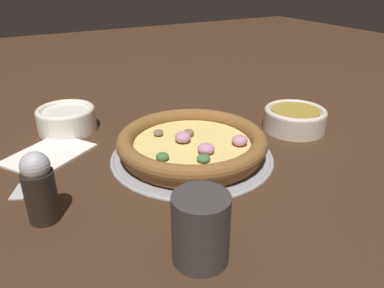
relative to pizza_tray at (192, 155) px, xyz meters
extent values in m
plane|color=#3D2616|center=(0.00, 0.00, 0.00)|extent=(3.00, 3.00, 0.00)
cylinder|color=#9E9EA3|center=(0.00, 0.00, 0.00)|extent=(0.29, 0.29, 0.00)
torus|color=#9E9EA3|center=(0.00, 0.00, 0.00)|extent=(0.30, 0.30, 0.01)
cylinder|color=#A86B33|center=(0.00, 0.00, 0.01)|extent=(0.25, 0.25, 0.02)
torus|color=brown|center=(0.00, 0.00, 0.03)|extent=(0.27, 0.27, 0.03)
cylinder|color=#A32D19|center=(0.00, 0.00, 0.02)|extent=(0.22, 0.22, 0.00)
cylinder|color=#EAC670|center=(0.00, 0.00, 0.02)|extent=(0.21, 0.21, 0.00)
ellipsoid|color=#C17FA3|center=(-0.01, 0.01, 0.03)|extent=(0.04, 0.04, 0.02)
ellipsoid|color=brown|center=(-0.04, 0.06, 0.03)|extent=(0.03, 0.03, 0.01)
ellipsoid|color=#3D6B38|center=(-0.02, -0.07, 0.03)|extent=(0.03, 0.03, 0.01)
ellipsoid|color=#3D6B38|center=(-0.07, -0.03, 0.03)|extent=(0.03, 0.03, 0.01)
ellipsoid|color=brown|center=(0.01, 0.03, 0.03)|extent=(0.03, 0.03, 0.01)
ellipsoid|color=#C17FA3|center=(0.00, -0.05, 0.03)|extent=(0.04, 0.04, 0.02)
ellipsoid|color=#C17FA3|center=(0.07, -0.05, 0.03)|extent=(0.04, 0.04, 0.02)
ellipsoid|color=#3D6B38|center=(-0.01, 0.01, 0.03)|extent=(0.02, 0.02, 0.01)
ellipsoid|color=#3D6B38|center=(-0.01, 0.01, 0.03)|extent=(0.02, 0.02, 0.01)
cylinder|color=beige|center=(0.25, 0.01, 0.02)|extent=(0.13, 0.13, 0.04)
torus|color=beige|center=(0.25, 0.01, 0.04)|extent=(0.13, 0.13, 0.01)
cylinder|color=olive|center=(0.25, 0.01, 0.04)|extent=(0.10, 0.10, 0.00)
cylinder|color=silver|center=(-0.17, 0.23, 0.02)|extent=(0.12, 0.12, 0.04)
torus|color=silver|center=(-0.17, 0.23, 0.04)|extent=(0.12, 0.12, 0.01)
cylinder|color=#383333|center=(-0.12, -0.23, 0.04)|extent=(0.07, 0.07, 0.09)
cube|color=white|center=(-0.23, 0.13, 0.00)|extent=(0.18, 0.17, 0.01)
cube|color=#B7B7BC|center=(-0.25, 0.11, 0.00)|extent=(0.08, 0.14, 0.00)
cube|color=#B7B7BC|center=(-0.29, 0.02, 0.00)|extent=(0.04, 0.05, 0.00)
cylinder|color=black|center=(-0.27, -0.06, 0.03)|extent=(0.04, 0.04, 0.07)
sphere|color=#B2B2B7|center=(-0.27, -0.06, 0.08)|extent=(0.04, 0.04, 0.04)
camera|label=1|loc=(-0.29, -0.53, 0.31)|focal=35.00mm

